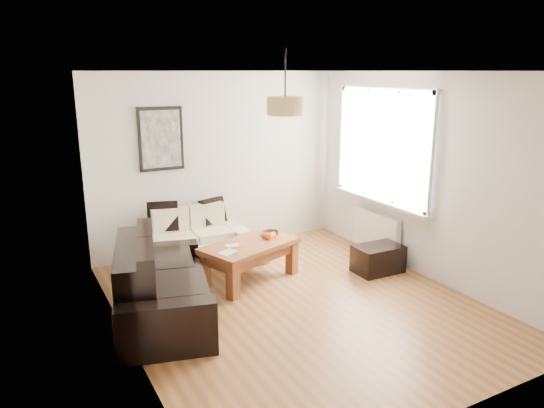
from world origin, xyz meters
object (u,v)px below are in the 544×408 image
sofa_leather (163,280)px  coffee_table (250,262)px  ottoman (378,259)px  loveseat_cream (192,238)px

sofa_leather → coffee_table: sofa_leather is taller
coffee_table → ottoman: bearing=-19.0°
ottoman → coffee_table: bearing=161.0°
loveseat_cream → sofa_leather: bearing=-120.5°
loveseat_cream → sofa_leather: (-0.82, -1.34, 0.05)m
sofa_leather → coffee_table: bearing=-56.4°
loveseat_cream → ottoman: bearing=-34.4°
sofa_leather → ottoman: 2.89m
coffee_table → ottoman: 1.72m
loveseat_cream → coffee_table: bearing=-63.3°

